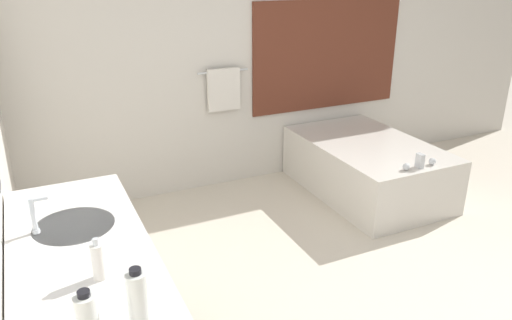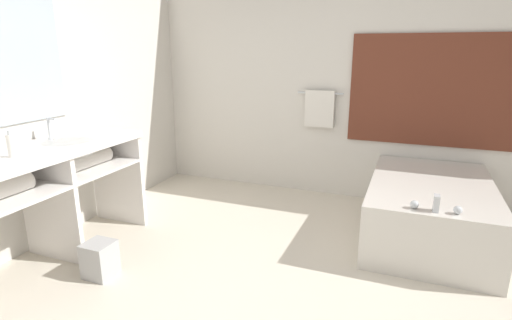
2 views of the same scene
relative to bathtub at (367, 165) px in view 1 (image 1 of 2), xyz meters
name	(u,v)px [view 1 (image 1 of 2)]	position (x,y,z in m)	size (l,w,h in m)	color
ground_plane	(386,296)	(-0.87, -1.41, -0.28)	(16.00, 16.00, 0.00)	beige
wall_back_with_blinds	(252,47)	(-0.84, 0.82, 1.06)	(7.40, 0.13, 2.70)	silver
vanity_counter	(87,290)	(-2.75, -1.46, 0.39)	(0.62, 1.58, 0.91)	white
sink_faucet	(34,216)	(-2.92, -1.24, 0.71)	(0.09, 0.04, 0.18)	silver
bathtub	(367,165)	(0.00, 0.00, 0.00)	(0.99, 1.56, 0.63)	silver
water_bottle_1	(138,300)	(-2.62, -2.11, 0.74)	(0.08, 0.08, 0.24)	silver
soap_dispenser	(98,261)	(-2.70, -1.74, 0.71)	(0.05, 0.05, 0.19)	white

